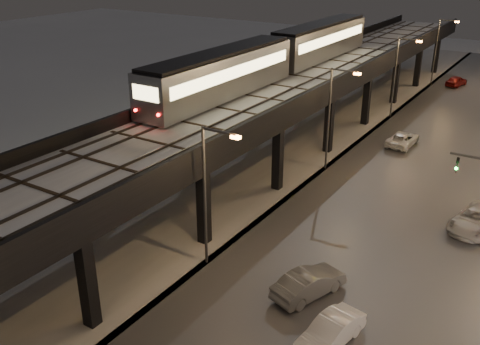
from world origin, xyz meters
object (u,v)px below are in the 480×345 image
Objects in this scene: car_near_white at (309,284)px; car_far_white at (456,81)px; car_mid_silver at (402,140)px; car_onc_silver at (330,333)px; subway_train at (278,54)px; car_onc_dark at (477,220)px.

car_far_white is at bearing -67.32° from car_near_white.
car_mid_silver is at bearing 103.45° from car_far_white.
car_far_white is at bearing 107.60° from car_onc_silver.
car_mid_silver is 27.61m from car_far_white.
car_far_white is at bearing 71.09° from subway_train.
subway_train reaches higher than car_far_white.
car_near_white is 27.16m from car_mid_silver.
subway_train is 8.86× the size of car_onc_silver.
car_onc_dark is (6.52, 13.09, -0.02)m from car_near_white.
car_near_white is 1.08× the size of car_onc_silver.
car_onc_silver is (17.31, -25.73, -7.77)m from subway_train.
subway_train is at bearing 167.88° from car_onc_dark.
subway_train is at bearing -38.27° from car_near_white.
car_near_white is 54.73m from car_far_white.
car_near_white is at bearing 98.38° from car_mid_silver.
car_near_white reaches higher than car_far_white.
car_onc_silver is at bearing -91.34° from car_onc_dark.
subway_train reaches higher than car_near_white.
car_onc_dark is (10.24, -41.51, 0.05)m from car_far_white.
car_onc_dark is (9.40, -13.91, 0.09)m from car_mid_silver.
car_mid_silver is at bearing 136.15° from car_onc_dark.
car_onc_dark is at bearing 87.85° from car_onc_silver.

